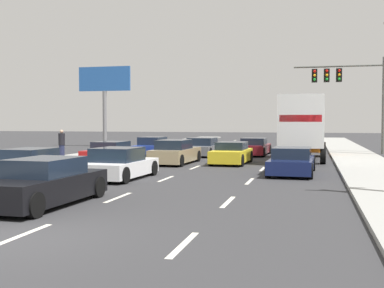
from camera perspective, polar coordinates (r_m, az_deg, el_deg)
ground_plane at (r=34.03m, az=4.19°, el=-1.26°), size 140.00×140.00×0.00m
sidewalk_right at (r=28.68m, az=19.36°, el=-2.00°), size 3.04×80.00×0.14m
sidewalk_left at (r=31.89m, az=-12.57°, el=-1.46°), size 3.04×80.00×0.14m
lane_markings at (r=31.87m, az=3.52°, el=-1.52°), size 6.94×57.00×0.01m
car_blue at (r=34.16m, az=-4.65°, el=-0.29°), size 1.89×4.09×1.24m
car_red at (r=27.83m, az=-9.45°, el=-1.02°), size 1.93×4.51×1.20m
car_silver at (r=20.62m, az=-18.35°, el=-2.37°), size 2.00×4.11×1.24m
car_gray at (r=32.85m, az=1.25°, el=-0.41°), size 2.06×4.54×1.23m
car_tan at (r=26.67m, az=-1.98°, el=-1.03°), size 1.94×4.57×1.33m
car_white at (r=19.90m, az=-8.55°, el=-2.40°), size 2.11×4.16×1.28m
car_black at (r=14.11m, az=-16.96°, el=-4.47°), size 1.94×4.48×1.31m
car_maroon at (r=33.66m, az=7.32°, el=-0.40°), size 1.99×4.68×1.20m
car_yellow at (r=26.69m, az=4.67°, el=-1.14°), size 1.93×4.14×1.21m
box_truck at (r=29.62m, az=13.00°, el=2.23°), size 2.72×9.20×3.74m
car_navy at (r=21.86m, az=11.66°, el=-2.07°), size 2.03×4.59×1.19m
traffic_signal_mast at (r=36.96m, az=17.18°, el=6.99°), size 6.36×0.69×6.91m
roadside_billboard at (r=45.30m, az=-10.24°, el=6.47°), size 4.98×0.36×7.32m
pedestrian_near_corner at (r=29.83m, az=-15.05°, el=-0.00°), size 0.38×0.38×1.70m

